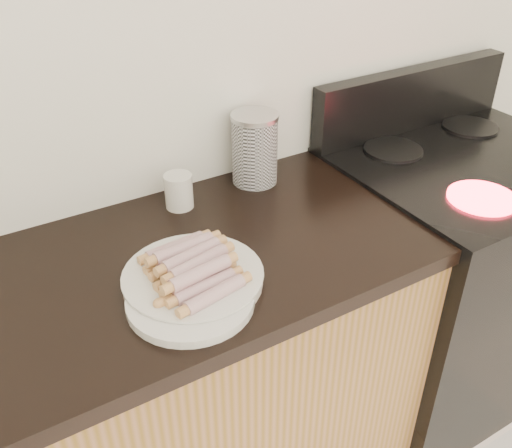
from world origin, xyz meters
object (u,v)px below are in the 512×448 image
stove (447,279)px  canister (255,148)px  mug (179,191)px  side_plate (191,300)px  main_plate (193,279)px

stove → canister: 0.86m
stove → mug: mug is taller
stove → side_plate: (-1.00, -0.14, 0.45)m
main_plate → canister: size_ratio=1.50×
main_plate → mug: size_ratio=3.28×
side_plate → main_plate: bearing=59.4°
main_plate → side_plate: bearing=-120.6°
canister → mug: size_ratio=2.19×
canister → mug: (-0.24, -0.02, -0.05)m
side_plate → mug: (0.14, 0.36, 0.04)m
main_plate → mug: 0.33m
canister → side_plate: bearing=-135.0°
main_plate → mug: bearing=70.4°
stove → main_plate: 1.07m
main_plate → canister: bearing=42.9°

